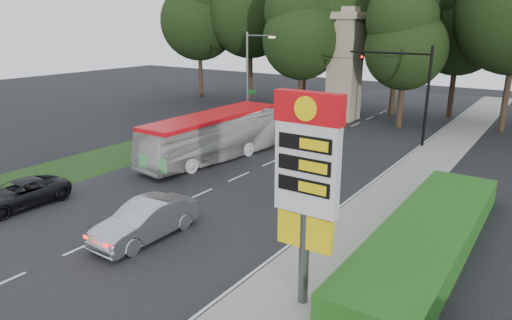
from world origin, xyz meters
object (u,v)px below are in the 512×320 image
Objects in this scene: traffic_signal_mast at (410,81)px; sedan_silver at (146,220)px; streetlight_signs at (249,76)px; transit_bus at (213,137)px; suv_charcoal at (19,194)px; gas_station_pylon at (307,173)px; monument at (345,64)px.

traffic_signal_mast reaches higher than sedan_silver.
streetlight_signs is 1.64× the size of sedan_silver.
transit_bus is at bearing -129.69° from traffic_signal_mast.
streetlight_signs is at bearing 118.70° from transit_bus.
suv_charcoal is at bearing -87.82° from streetlight_signs.
transit_bus is (3.49, -9.07, -2.92)m from streetlight_signs.
gas_station_pylon is at bearing -33.07° from transit_bus.
gas_station_pylon is 0.86× the size of streetlight_signs.
gas_station_pylon is 30.17m from monument.
traffic_signal_mast is at bearing 57.99° from transit_bus.
gas_station_pylon reaches higher than transit_bus.
sedan_silver is at bearing -66.53° from streetlight_signs.
monument reaches higher than gas_station_pylon.
monument is at bearing 58.03° from streetlight_signs.
sedan_silver is at bearing 9.60° from suv_charcoal.
suv_charcoal is (-7.70, -1.14, -0.15)m from sedan_silver.
streetlight_signs is 21.62m from sedan_silver.
gas_station_pylon is 22.29m from traffic_signal_mast.
streetlight_signs is at bearing -121.97° from monument.
suv_charcoal is (-15.40, -0.68, -3.80)m from gas_station_pylon.
streetlight_signs reaches higher than gas_station_pylon.
transit_bus is (-12.70, 10.94, -2.93)m from gas_station_pylon.
streetlight_signs reaches higher than transit_bus.
monument reaches higher than transit_bus.
traffic_signal_mast is at bearing 63.52° from suv_charcoal.
monument reaches higher than suv_charcoal.
streetlight_signs is 21.05m from suv_charcoal.
monument is (-11.20, 28.01, 0.66)m from gas_station_pylon.
suv_charcoal is (-11.88, -22.68, -4.02)m from traffic_signal_mast.
suv_charcoal is (-2.70, -11.62, -0.87)m from transit_bus.
gas_station_pylon is at bearing -51.04° from streetlight_signs.
sedan_silver is at bearing -56.81° from transit_bus.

